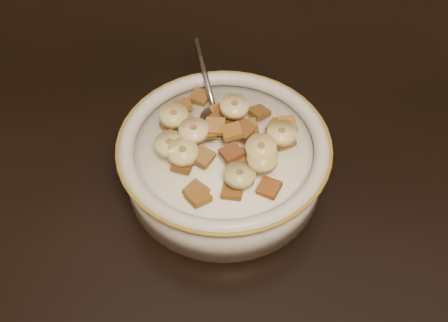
# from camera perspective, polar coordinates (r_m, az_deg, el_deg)

# --- Properties ---
(table) EXTENTS (1.44, 0.97, 0.04)m
(table) POSITION_cam_1_polar(r_m,az_deg,el_deg) (0.59, 17.22, -7.31)
(table) COLOR black
(table) RESTS_ON floor
(chair) EXTENTS (0.54, 0.54, 0.96)m
(chair) POSITION_cam_1_polar(r_m,az_deg,el_deg) (1.33, 16.51, 15.47)
(chair) COLOR black
(chair) RESTS_ON floor
(cereal_bowl) EXTENTS (0.22, 0.22, 0.05)m
(cereal_bowl) POSITION_cam_1_polar(r_m,az_deg,el_deg) (0.55, 0.00, -0.25)
(cereal_bowl) COLOR silver
(cereal_bowl) RESTS_ON table
(milk) EXTENTS (0.18, 0.18, 0.00)m
(milk) POSITION_cam_1_polar(r_m,az_deg,el_deg) (0.53, 0.00, 1.52)
(milk) COLOR white
(milk) RESTS_ON cereal_bowl
(spoon) EXTENTS (0.05, 0.06, 0.01)m
(spoon) POSITION_cam_1_polar(r_m,az_deg,el_deg) (0.55, -0.79, 4.50)
(spoon) COLOR #909399
(spoon) RESTS_ON cereal_bowl
(cereal_square_0) EXTENTS (0.02, 0.02, 0.01)m
(cereal_square_0) POSITION_cam_1_polar(r_m,az_deg,el_deg) (0.52, 4.20, 2.18)
(cereal_square_0) COLOR olive
(cereal_square_0) RESTS_ON milk
(cereal_square_1) EXTENTS (0.03, 0.03, 0.01)m
(cereal_square_1) POSITION_cam_1_polar(r_m,az_deg,el_deg) (0.54, 0.38, 5.19)
(cereal_square_1) COLOR brown
(cereal_square_1) RESTS_ON milk
(cereal_square_2) EXTENTS (0.03, 0.03, 0.01)m
(cereal_square_2) POSITION_cam_1_polar(r_m,az_deg,el_deg) (0.55, 0.17, 5.45)
(cereal_square_2) COLOR brown
(cereal_square_2) RESTS_ON milk
(cereal_square_3) EXTENTS (0.03, 0.03, 0.01)m
(cereal_square_3) POSITION_cam_1_polar(r_m,az_deg,el_deg) (0.53, 2.74, 3.96)
(cereal_square_3) COLOR brown
(cereal_square_3) RESTS_ON milk
(cereal_square_4) EXTENTS (0.03, 0.03, 0.01)m
(cereal_square_4) POSITION_cam_1_polar(r_m,az_deg,el_deg) (0.52, -2.15, 3.46)
(cereal_square_4) COLOR brown
(cereal_square_4) RESTS_ON milk
(cereal_square_5) EXTENTS (0.03, 0.03, 0.01)m
(cereal_square_5) POSITION_cam_1_polar(r_m,az_deg,el_deg) (0.52, 0.90, 3.39)
(cereal_square_5) COLOR #955A1D
(cereal_square_5) RESTS_ON milk
(cereal_square_6) EXTENTS (0.03, 0.03, 0.01)m
(cereal_square_6) POSITION_cam_1_polar(r_m,az_deg,el_deg) (0.54, -5.55, 3.10)
(cereal_square_6) COLOR olive
(cereal_square_6) RESTS_ON milk
(cereal_square_7) EXTENTS (0.03, 0.03, 0.01)m
(cereal_square_7) POSITION_cam_1_polar(r_m,az_deg,el_deg) (0.53, 6.87, 2.37)
(cereal_square_7) COLOR olive
(cereal_square_7) RESTS_ON milk
(cereal_square_8) EXTENTS (0.03, 0.03, 0.01)m
(cereal_square_8) POSITION_cam_1_polar(r_m,az_deg,el_deg) (0.56, 7.21, 4.18)
(cereal_square_8) COLOR #98661F
(cereal_square_8) RESTS_ON milk
(cereal_square_9) EXTENTS (0.03, 0.03, 0.01)m
(cereal_square_9) POSITION_cam_1_polar(r_m,az_deg,el_deg) (0.53, -0.83, 4.52)
(cereal_square_9) COLOR brown
(cereal_square_9) RESTS_ON milk
(cereal_square_10) EXTENTS (0.03, 0.03, 0.01)m
(cereal_square_10) POSITION_cam_1_polar(r_m,az_deg,el_deg) (0.53, 5.87, 2.28)
(cereal_square_10) COLOR brown
(cereal_square_10) RESTS_ON milk
(cereal_square_11) EXTENTS (0.03, 0.03, 0.01)m
(cereal_square_11) POSITION_cam_1_polar(r_m,az_deg,el_deg) (0.56, 3.99, 5.61)
(cereal_square_11) COLOR brown
(cereal_square_11) RESTS_ON milk
(cereal_square_12) EXTENTS (0.02, 0.02, 0.01)m
(cereal_square_12) POSITION_cam_1_polar(r_m,az_deg,el_deg) (0.55, -5.58, 4.10)
(cereal_square_12) COLOR brown
(cereal_square_12) RESTS_ON milk
(cereal_square_13) EXTENTS (0.02, 0.02, 0.01)m
(cereal_square_13) POSITION_cam_1_polar(r_m,az_deg,el_deg) (0.49, 0.99, -3.32)
(cereal_square_13) COLOR brown
(cereal_square_13) RESTS_ON milk
(cereal_square_14) EXTENTS (0.03, 0.03, 0.01)m
(cereal_square_14) POSITION_cam_1_polar(r_m,az_deg,el_deg) (0.49, -3.18, -3.45)
(cereal_square_14) COLOR brown
(cereal_square_14) RESTS_ON milk
(cereal_square_15) EXTENTS (0.03, 0.03, 0.01)m
(cereal_square_15) POSITION_cam_1_polar(r_m,az_deg,el_deg) (0.49, -2.94, -4.12)
(cereal_square_15) COLOR brown
(cereal_square_15) RESTS_ON milk
(cereal_square_16) EXTENTS (0.03, 0.03, 0.01)m
(cereal_square_16) POSITION_cam_1_polar(r_m,az_deg,el_deg) (0.55, 6.15, 4.00)
(cereal_square_16) COLOR brown
(cereal_square_16) RESTS_ON milk
(cereal_square_17) EXTENTS (0.03, 0.03, 0.01)m
(cereal_square_17) POSITION_cam_1_polar(r_m,az_deg,el_deg) (0.51, -2.43, 0.52)
(cereal_square_17) COLOR olive
(cereal_square_17) RESTS_ON milk
(cereal_square_18) EXTENTS (0.03, 0.03, 0.01)m
(cereal_square_18) POSITION_cam_1_polar(r_m,az_deg,el_deg) (0.53, -6.22, 2.27)
(cereal_square_18) COLOR #986128
(cereal_square_18) RESTS_ON milk
(cereal_square_19) EXTENTS (0.03, 0.03, 0.01)m
(cereal_square_19) POSITION_cam_1_polar(r_m,az_deg,el_deg) (0.55, -5.96, 4.06)
(cereal_square_19) COLOR brown
(cereal_square_19) RESTS_ON milk
(cereal_square_20) EXTENTS (0.03, 0.03, 0.01)m
(cereal_square_20) POSITION_cam_1_polar(r_m,az_deg,el_deg) (0.57, -4.75, 6.36)
(cereal_square_20) COLOR brown
(cereal_square_20) RESTS_ON milk
(cereal_square_21) EXTENTS (0.03, 0.03, 0.01)m
(cereal_square_21) POSITION_cam_1_polar(r_m,az_deg,el_deg) (0.56, -0.42, 5.75)
(cereal_square_21) COLOR olive
(cereal_square_21) RESTS_ON milk
(cereal_square_22) EXTENTS (0.02, 0.02, 0.01)m
(cereal_square_22) POSITION_cam_1_polar(r_m,az_deg,el_deg) (0.58, -2.80, 7.32)
(cereal_square_22) COLOR brown
(cereal_square_22) RESTS_ON milk
(cereal_square_23) EXTENTS (0.03, 0.03, 0.01)m
(cereal_square_23) POSITION_cam_1_polar(r_m,az_deg,el_deg) (0.54, -4.19, 4.17)
(cereal_square_23) COLOR brown
(cereal_square_23) RESTS_ON milk
(cereal_square_24) EXTENTS (0.03, 0.03, 0.01)m
(cereal_square_24) POSITION_cam_1_polar(r_m,az_deg,el_deg) (0.49, 5.21, -3.06)
(cereal_square_24) COLOR #924919
(cereal_square_24) RESTS_ON milk
(cereal_square_25) EXTENTS (0.03, 0.03, 0.01)m
(cereal_square_25) POSITION_cam_1_polar(r_m,az_deg,el_deg) (0.51, 2.07, 0.31)
(cereal_square_25) COLOR #925D20
(cereal_square_25) RESTS_ON milk
(cereal_square_26) EXTENTS (0.02, 0.02, 0.01)m
(cereal_square_26) POSITION_cam_1_polar(r_m,az_deg,el_deg) (0.51, -4.74, -0.37)
(cereal_square_26) COLOR brown
(cereal_square_26) RESTS_ON milk
(cereal_square_27) EXTENTS (0.02, 0.02, 0.01)m
(cereal_square_27) POSITION_cam_1_polar(r_m,az_deg,el_deg) (0.52, -1.02, 3.98)
(cereal_square_27) COLOR olive
(cereal_square_27) RESTS_ON milk
(cereal_square_28) EXTENTS (0.03, 0.03, 0.01)m
(cereal_square_28) POSITION_cam_1_polar(r_m,az_deg,el_deg) (0.52, 2.34, 3.60)
(cereal_square_28) COLOR brown
(cereal_square_28) RESTS_ON milk
(cereal_square_29) EXTENTS (0.03, 0.03, 0.01)m
(cereal_square_29) POSITION_cam_1_polar(r_m,az_deg,el_deg) (0.50, 0.89, 0.95)
(cereal_square_29) COLOR brown
(cereal_square_29) RESTS_ON milk
(banana_slice_0) EXTENTS (0.04, 0.04, 0.01)m
(banana_slice_0) POSITION_cam_1_polar(r_m,az_deg,el_deg) (0.50, -4.74, 1.02)
(banana_slice_0) COLOR #FDED93
(banana_slice_0) RESTS_ON milk
(banana_slice_1) EXTENTS (0.04, 0.04, 0.01)m
(banana_slice_1) POSITION_cam_1_polar(r_m,az_deg,el_deg) (0.54, -5.75, 5.18)
(banana_slice_1) COLOR #E3D376
(banana_slice_1) RESTS_ON milk
(banana_slice_2) EXTENTS (0.03, 0.04, 0.01)m
(banana_slice_2) POSITION_cam_1_polar(r_m,az_deg,el_deg) (0.49, 4.42, 0.27)
(banana_slice_2) COLOR #D4BF6C
(banana_slice_2) RESTS_ON milk
(banana_slice_3) EXTENTS (0.04, 0.04, 0.02)m
(banana_slice_3) POSITION_cam_1_polar(r_m,az_deg,el_deg) (0.49, 1.80, -1.61)
(banana_slice_3) COLOR tan
(banana_slice_3) RESTS_ON milk
(banana_slice_4) EXTENTS (0.04, 0.04, 0.01)m
(banana_slice_4) POSITION_cam_1_polar(r_m,az_deg,el_deg) (0.52, 6.57, 3.15)
(banana_slice_4) COLOR #EFDA7F
(banana_slice_4) RESTS_ON milk
(banana_slice_5) EXTENTS (0.04, 0.04, 0.01)m
(banana_slice_5) POSITION_cam_1_polar(r_m,az_deg,el_deg) (0.50, 4.26, 1.43)
(banana_slice_5) COLOR #CFBF65
(banana_slice_5) RESTS_ON milk
(banana_slice_6) EXTENTS (0.04, 0.04, 0.01)m
(banana_slice_6) POSITION_cam_1_polar(r_m,az_deg,el_deg) (0.52, -3.48, 3.48)
(banana_slice_6) COLOR #FFE9AB
(banana_slice_6) RESTS_ON milk
(banana_slice_7) EXTENTS (0.04, 0.04, 0.01)m
(banana_slice_7) POSITION_cam_1_polar(r_m,az_deg,el_deg) (0.51, -6.24, 1.92)
(banana_slice_7) COLOR #E5D77D
(banana_slice_7) RESTS_ON milk
(banana_slice_8) EXTENTS (0.04, 0.04, 0.01)m
(banana_slice_8) POSITION_cam_1_polar(r_m,az_deg,el_deg) (0.53, 1.21, 6.26)
(banana_slice_8) COLOR #FFE5A7
(banana_slice_8) RESTS_ON milk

